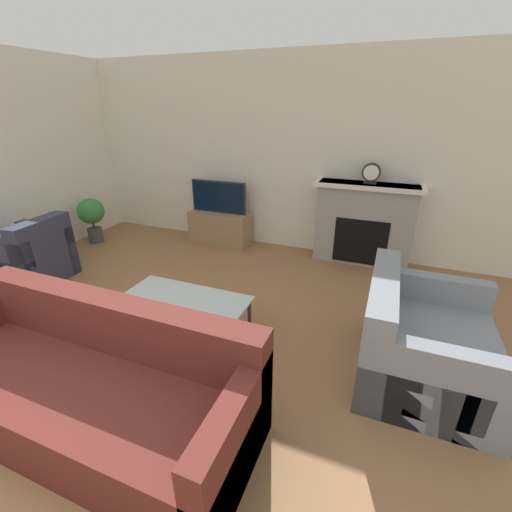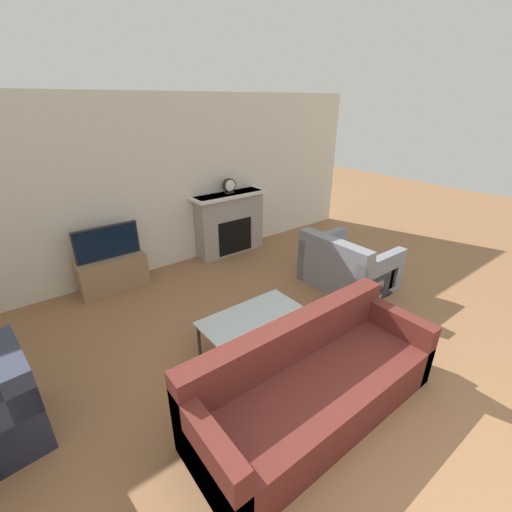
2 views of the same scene
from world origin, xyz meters
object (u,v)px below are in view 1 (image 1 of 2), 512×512
Objects in this scene: armchair_by_window at (32,258)px; coffee_table at (184,303)px; tv at (219,197)px; mantel_clock at (371,173)px; potted_plant at (92,215)px; couch_loveseat at (421,344)px; couch_sectional at (90,387)px.

coffee_table is (2.38, -0.30, 0.08)m from armchair_by_window.
tv is 2.21m from mantel_clock.
mantel_clock is (4.04, 0.80, 0.78)m from potted_plant.
mantel_clock reaches higher than couch_loveseat.
tv is 3.44m from couch_sectional.
couch_sectional is at bearing -77.64° from tv.
coffee_table is (-2.00, -0.28, 0.09)m from couch_loveseat.
tv is at bearing 20.30° from potted_plant.
tv is 3.38× the size of mantel_clock.
armchair_by_window is at bearing 89.82° from couch_loveseat.
tv reaches higher than couch_sectional.
armchair_by_window is at bearing -75.87° from potted_plant.
coffee_table is 1.63× the size of potted_plant.
mantel_clock reaches higher than tv.
couch_loveseat is at bearing -35.58° from tv.
armchair_by_window is 3.18× the size of mantel_clock.
mantel_clock is at bearing 2.75° from tv.
tv is 0.76× the size of coffee_table.
couch_loveseat is 4.38m from armchair_by_window.
tv reaches higher than coffee_table.
tv reaches higher than potted_plant.
couch_sectional is 3.71m from potted_plant.
mantel_clock reaches higher than potted_plant.
couch_sectional is 8.94× the size of mantel_clock.
couch_loveseat reaches higher than coffee_table.
coffee_table is at bearing 98.06° from couch_loveseat.
tv is 2.03m from potted_plant.
tv is 2.47m from coffee_table.
couch_sectional and armchair_by_window have the same top height.
potted_plant is at bearing -171.31° from armchair_by_window.
armchair_by_window is 4.37m from mantel_clock.
couch_sectional is at bearing -95.29° from coffee_table.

